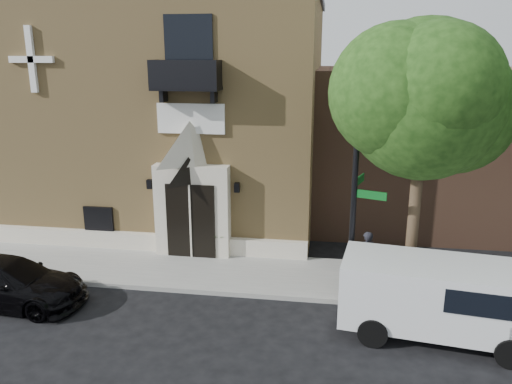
% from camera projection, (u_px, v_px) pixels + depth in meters
% --- Properties ---
extents(ground, '(120.00, 120.00, 0.00)m').
position_uv_depth(ground, '(202.00, 295.00, 14.96)').
color(ground, black).
rests_on(ground, ground).
extents(sidewalk, '(42.00, 3.00, 0.15)m').
position_uv_depth(sidewalk, '(243.00, 274.00, 16.22)').
color(sidewalk, gray).
rests_on(sidewalk, ground).
extents(church, '(12.20, 11.01, 9.30)m').
position_uv_depth(church, '(179.00, 110.00, 21.73)').
color(church, tan).
rests_on(church, ground).
extents(street_tree_left, '(4.97, 4.38, 7.77)m').
position_uv_depth(street_tree_left, '(426.00, 99.00, 12.85)').
color(street_tree_left, '#38281C').
rests_on(street_tree_left, sidewalk).
extents(black_sedan, '(4.66, 2.11, 1.33)m').
position_uv_depth(black_sedan, '(8.00, 282.00, 14.29)').
color(black_sedan, black).
rests_on(black_sedan, ground).
extents(cargo_van, '(5.09, 2.58, 1.99)m').
position_uv_depth(cargo_van, '(448.00, 298.00, 12.43)').
color(cargo_van, white).
rests_on(cargo_van, ground).
extents(street_sign, '(0.93, 1.16, 6.11)m').
position_uv_depth(street_sign, '(355.00, 196.00, 13.67)').
color(street_sign, black).
rests_on(street_sign, sidewalk).
extents(fire_hydrant, '(0.50, 0.40, 0.87)m').
position_uv_depth(fire_hydrant, '(423.00, 283.00, 14.41)').
color(fire_hydrant, maroon).
rests_on(fire_hydrant, sidewalk).
extents(dumpster, '(1.95, 1.17, 1.24)m').
position_uv_depth(dumpster, '(474.00, 281.00, 14.08)').
color(dumpster, '#0F3816').
rests_on(dumpster, sidewalk).
extents(planter, '(0.73, 0.64, 0.80)m').
position_uv_depth(planter, '(217.00, 244.00, 17.43)').
color(planter, '#557536').
rests_on(planter, sidewalk).
extents(pedestrian_near, '(0.70, 0.59, 1.63)m').
position_uv_depth(pedestrian_near, '(366.00, 257.00, 15.33)').
color(pedestrian_near, black).
rests_on(pedestrian_near, sidewalk).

